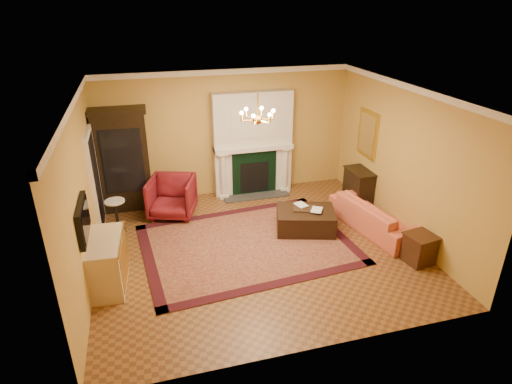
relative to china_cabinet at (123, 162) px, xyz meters
name	(u,v)px	position (x,y,z in m)	size (l,w,h in m)	color
floor	(257,248)	(2.40, -2.49, -1.12)	(6.00, 5.50, 0.02)	brown
ceiling	(258,93)	(2.40, -2.49, 1.90)	(6.00, 5.50, 0.02)	white
wall_back	(226,134)	(2.40, 0.27, 0.39)	(6.00, 0.02, 3.00)	#B98E42
wall_front	(317,259)	(2.40, -5.25, 0.39)	(6.00, 0.02, 3.00)	#B98E42
wall_left	(81,195)	(-0.61, -2.49, 0.39)	(0.02, 5.50, 3.00)	#B98E42
wall_right	(404,161)	(5.41, -2.49, 0.39)	(0.02, 5.50, 3.00)	#B98E42
fireplace	(253,146)	(3.00, 0.08, 0.08)	(1.90, 0.70, 2.50)	silver
crown_molding	(244,86)	(2.40, -1.53, 1.83)	(6.00, 5.50, 0.12)	white
doorway	(95,181)	(-0.55, -0.79, -0.07)	(0.08, 1.05, 2.10)	silver
tv_panel	(83,220)	(-0.55, -3.09, 0.24)	(0.09, 0.95, 0.58)	black
gilt_mirror	(368,134)	(5.37, -1.09, 0.54)	(0.06, 0.76, 1.05)	gold
chandelier	(258,117)	(2.40, -2.49, 1.50)	(0.63, 0.55, 0.53)	#BD8B34
oriental_rug	(247,244)	(2.23, -2.32, -1.10)	(3.99, 2.99, 0.02)	#4D1210
china_cabinet	(123,162)	(0.00, 0.00, 0.00)	(1.11, 0.51, 2.22)	black
wingback_armchair	(172,195)	(0.95, -0.66, -0.62)	(0.95, 0.89, 0.98)	maroon
pedestal_table	(116,214)	(-0.22, -1.13, -0.69)	(0.40, 0.40, 0.72)	black
commode	(107,262)	(-0.33, -2.93, -0.68)	(0.55, 1.16, 0.87)	#C6B191
coral_sofa	(376,211)	(4.96, -2.43, -0.69)	(2.13, 0.62, 0.83)	#E36C48
end_table	(419,249)	(5.12, -3.75, -0.84)	(0.46, 0.46, 0.54)	#3E1F10
console_table	(358,188)	(5.18, -1.27, -0.70)	(0.42, 0.74, 0.83)	black
leather_ottoman	(305,220)	(3.55, -2.09, -0.88)	(1.18, 0.86, 0.44)	black
ottoman_tray	(304,208)	(3.54, -2.02, -0.64)	(0.45, 0.35, 0.03)	black
book_a	(297,201)	(3.41, -1.92, -0.49)	(0.21, 0.03, 0.28)	gray
book_b	(312,203)	(3.65, -2.14, -0.48)	(0.21, 0.02, 0.29)	gray
topiary_left	(223,138)	(2.28, 0.04, 0.35)	(0.16, 0.16, 0.43)	tan
topiary_right	(284,132)	(3.77, 0.04, 0.38)	(0.18, 0.18, 0.48)	tan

